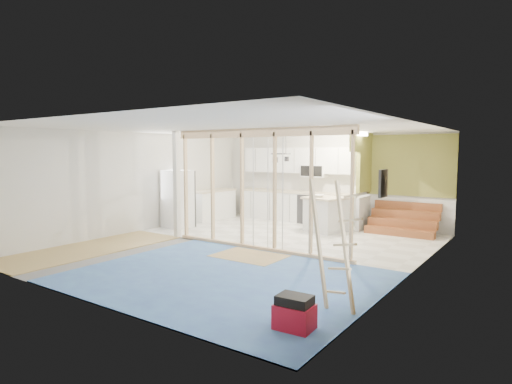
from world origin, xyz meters
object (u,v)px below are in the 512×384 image
Objects in this scene: fridge at (177,199)px; ladder at (335,245)px; toolbox at (295,314)px; island at (326,215)px.

ladder reaches higher than fridge.
toolbox is 1.12m from ladder.
ladder is (2.50, -4.98, 0.42)m from island.
fridge is at bearing -139.65° from island.
fridge is 7.34m from toolbox.
ladder is at bearing -48.64° from island.
island is at bearing 109.01° from toolbox.
ladder is (0.10, 0.89, 0.68)m from toolbox.
toolbox is (2.40, -5.87, -0.26)m from island.
island is (3.64, 1.75, -0.34)m from fridge.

